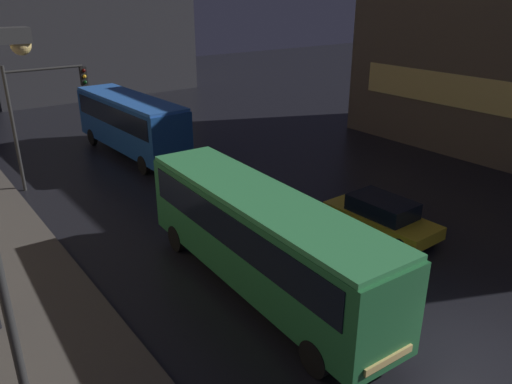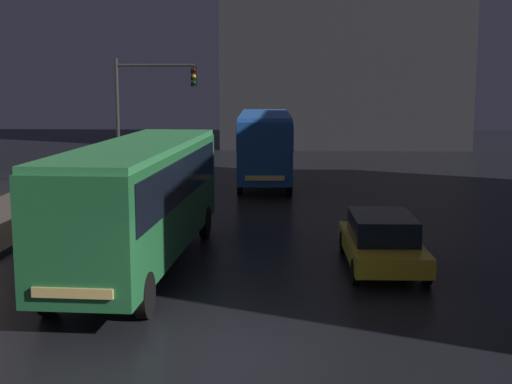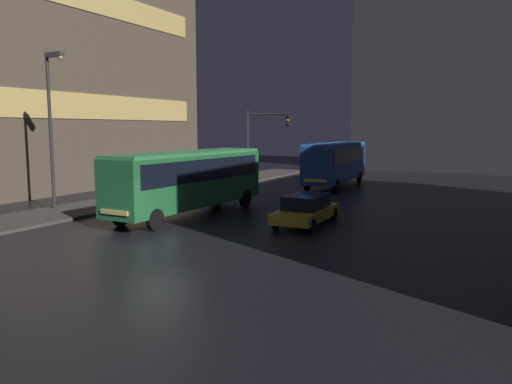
{
  "view_description": "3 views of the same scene",
  "coord_description": "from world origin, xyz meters",
  "views": [
    {
      "loc": [
        -11.14,
        -4.93,
        9.14
      ],
      "look_at": [
        -0.54,
        9.19,
        1.92
      ],
      "focal_mm": 35.0,
      "sensor_mm": 36.0,
      "label": 1
    },
    {
      "loc": [
        1.25,
        -12.33,
        5.01
      ],
      "look_at": [
        0.36,
        6.36,
        2.07
      ],
      "focal_mm": 50.0,
      "sensor_mm": 36.0,
      "label": 2
    },
    {
      "loc": [
        12.37,
        -15.44,
        4.59
      ],
      "look_at": [
        1.46,
        5.72,
        1.53
      ],
      "focal_mm": 35.0,
      "sensor_mm": 36.0,
      "label": 3
    }
  ],
  "objects": [
    {
      "name": "ground_plane",
      "position": [
        0.0,
        0.0,
        0.0
      ],
      "size": [
        120.0,
        120.0,
        0.0
      ],
      "primitive_type": "plane",
      "color": "black"
    },
    {
      "name": "sidewalk_left",
      "position": [
        -9.0,
        10.0,
        0.07
      ],
      "size": [
        4.0,
        48.0,
        0.15
      ],
      "color": "#47423D",
      "rests_on": "ground"
    },
    {
      "name": "building_left_tower",
      "position": [
        -19.93,
        13.21,
        9.93
      ],
      "size": [
        10.07,
        23.83,
        19.87
      ],
      "color": "brown",
      "rests_on": "ground"
    },
    {
      "name": "building_far_backdrop",
      "position": [
        5.18,
        44.63,
        11.78
      ],
      "size": [
        18.07,
        12.0,
        23.56
      ],
      "color": "#2D2D33",
      "rests_on": "ground"
    },
    {
      "name": "bus_near",
      "position": [
        -2.69,
        6.11,
        2.08
      ],
      "size": [
        2.8,
        10.84,
        3.38
      ],
      "rotation": [
        0.0,
        0.0,
        3.1
      ],
      "color": "#236B38",
      "rests_on": "ground"
    },
    {
      "name": "bus_far",
      "position": [
        0.03,
        22.07,
        2.11
      ],
      "size": [
        2.75,
        9.86,
        3.43
      ],
      "rotation": [
        0.0,
        0.0,
        3.18
      ],
      "color": "#194793",
      "rests_on": "ground"
    },
    {
      "name": "car_taxi",
      "position": [
        3.74,
        6.53,
        0.75
      ],
      "size": [
        2.02,
        4.68,
        1.45
      ],
      "rotation": [
        0.0,
        0.0,
        3.16
      ],
      "color": "gold",
      "rests_on": "ground"
    },
    {
      "name": "pedestrian_near",
      "position": [
        -10.07,
        8.84,
        1.27
      ],
      "size": [
        0.58,
        0.58,
        1.84
      ],
      "rotation": [
        0.0,
        0.0,
        0.55
      ],
      "color": "black",
      "rests_on": "sidewalk_left"
    },
    {
      "name": "traffic_light_main",
      "position": [
        -5.28,
        19.9,
        4.09
      ],
      "size": [
        3.78,
        0.35,
        5.97
      ],
      "color": "#2D2D2D",
      "rests_on": "ground"
    },
    {
      "name": "street_lamp_sidewalk",
      "position": [
        -9.99,
        3.82,
        5.67
      ],
      "size": [
        1.25,
        0.36,
        8.47
      ],
      "color": "#2D2D2D",
      "rests_on": "sidewalk_left"
    }
  ]
}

